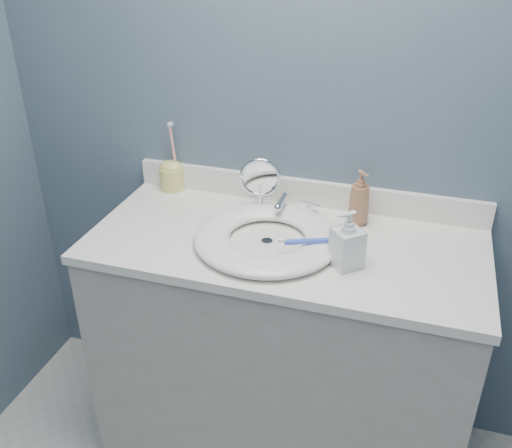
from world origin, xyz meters
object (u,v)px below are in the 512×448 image
at_px(makeup_mirror, 260,184).
at_px(soap_bottle_amber, 360,198).
at_px(soap_bottle_clear, 348,239).
at_px(toothbrush_holder, 172,174).

relative_size(makeup_mirror, soap_bottle_amber, 1.09).
distance_m(soap_bottle_clear, toothbrush_holder, 0.76).
relative_size(soap_bottle_clear, toothbrush_holder, 0.68).
bearing_deg(makeup_mirror, toothbrush_holder, 154.89).
distance_m(soap_bottle_amber, soap_bottle_clear, 0.27).
bearing_deg(toothbrush_holder, makeup_mirror, -13.99).
xyz_separation_m(soap_bottle_clear, toothbrush_holder, (-0.69, 0.32, -0.03)).
xyz_separation_m(makeup_mirror, soap_bottle_amber, (0.32, 0.03, -0.02)).
height_order(makeup_mirror, soap_bottle_amber, makeup_mirror).
xyz_separation_m(makeup_mirror, toothbrush_holder, (-0.36, 0.09, -0.05)).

